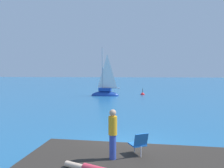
{
  "coord_description": "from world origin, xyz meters",
  "views": [
    {
      "loc": [
        -0.01,
        -10.85,
        3.65
      ],
      "look_at": [
        -1.86,
        15.58,
        1.83
      ],
      "focal_mm": 38.33,
      "sensor_mm": 36.0,
      "label": 1
    }
  ],
  "objects_px": {
    "person_standing": "(113,133)",
    "beach_chair": "(139,143)",
    "sailboat_near": "(105,93)",
    "marker_buoy": "(143,95)"
  },
  "relations": [
    {
      "from": "beach_chair",
      "to": "marker_buoy",
      "type": "height_order",
      "value": "beach_chair"
    },
    {
      "from": "marker_buoy",
      "to": "sailboat_near",
      "type": "bearing_deg",
      "value": -163.24
    },
    {
      "from": "beach_chair",
      "to": "marker_buoy",
      "type": "xyz_separation_m",
      "value": [
        1.52,
        24.31,
        -1.13
      ]
    },
    {
      "from": "sailboat_near",
      "to": "person_standing",
      "type": "height_order",
      "value": "sailboat_near"
    },
    {
      "from": "sailboat_near",
      "to": "beach_chair",
      "type": "bearing_deg",
      "value": 104.24
    },
    {
      "from": "person_standing",
      "to": "marker_buoy",
      "type": "height_order",
      "value": "person_standing"
    },
    {
      "from": "sailboat_near",
      "to": "beach_chair",
      "type": "distance_m",
      "value": 23.09
    },
    {
      "from": "marker_buoy",
      "to": "beach_chair",
      "type": "bearing_deg",
      "value": -93.58
    },
    {
      "from": "person_standing",
      "to": "marker_buoy",
      "type": "relative_size",
      "value": 1.43
    },
    {
      "from": "person_standing",
      "to": "beach_chair",
      "type": "xyz_separation_m",
      "value": [
        0.86,
        0.36,
        -0.42
      ]
    }
  ]
}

